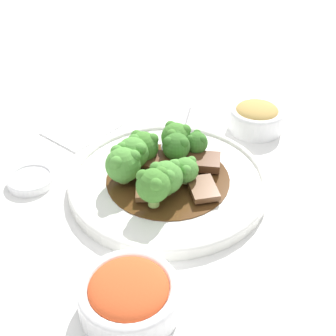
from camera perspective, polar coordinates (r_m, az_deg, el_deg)
ground_plane at (r=0.68m, az=-0.00°, el=-2.30°), size 4.00×4.00×0.00m
main_plate at (r=0.67m, az=-0.00°, el=-1.64°), size 0.28×0.28×0.02m
beef_strip_0 at (r=0.67m, az=1.02°, el=-0.05°), size 0.03×0.05×0.01m
beef_strip_1 at (r=0.68m, az=-1.02°, el=0.59°), size 0.05×0.05×0.01m
beef_strip_2 at (r=0.65m, az=-2.73°, el=-1.96°), size 0.06×0.07×0.01m
beef_strip_3 at (r=0.64m, az=4.28°, el=-2.51°), size 0.06×0.06×0.01m
beef_strip_4 at (r=0.69m, az=4.22°, el=0.79°), size 0.06×0.06×0.01m
broccoli_floret_0 at (r=0.62m, az=-0.22°, el=-1.06°), size 0.05×0.05×0.05m
broccoli_floret_1 at (r=0.66m, az=-4.33°, el=1.92°), size 0.05×0.05×0.05m
broccoli_floret_2 at (r=0.70m, az=0.97°, el=3.84°), size 0.04×0.04×0.05m
broccoli_floret_3 at (r=0.64m, az=2.17°, el=-0.17°), size 0.04×0.04×0.04m
broccoli_floret_4 at (r=0.70m, az=3.49°, el=3.15°), size 0.03×0.03×0.04m
broccoli_floret_5 at (r=0.64m, az=-5.51°, el=0.48°), size 0.05×0.05×0.05m
broccoli_floret_6 at (r=0.60m, az=-1.80°, el=-2.08°), size 0.05×0.05×0.06m
broccoli_floret_7 at (r=0.68m, az=1.00°, el=2.70°), size 0.04×0.04×0.05m
broccoli_floret_8 at (r=0.68m, az=-3.04°, el=2.71°), size 0.05×0.05×0.05m
serving_spoon at (r=0.73m, az=1.23°, el=3.48°), size 0.19×0.15×0.01m
side_bowl_kimchi at (r=0.52m, az=-4.75°, el=-15.13°), size 0.11×0.11×0.05m
side_bowl_appetizer at (r=0.81m, az=10.71°, el=6.15°), size 0.09×0.09×0.05m
sauce_dish at (r=0.71m, az=-16.41°, el=-1.35°), size 0.07×0.07×0.01m
paper_napkin at (r=0.82m, az=-10.23°, el=4.92°), size 0.12×0.10×0.01m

